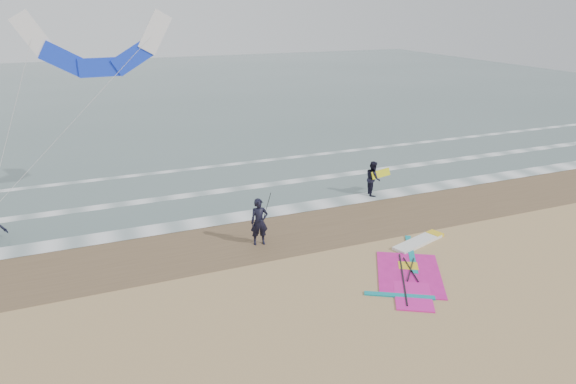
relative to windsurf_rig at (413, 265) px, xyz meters
name	(u,v)px	position (x,y,z in m)	size (l,w,h in m)	color
ground	(369,293)	(-2.59, -1.08, -0.04)	(120.00, 120.00, 0.00)	tan
sea_water	(156,91)	(-2.59, 46.92, -0.02)	(120.00, 80.00, 0.02)	#47605E
wet_sand_band	(301,228)	(-2.59, 4.92, -0.03)	(120.00, 5.00, 0.01)	brown
foam_waterline	(267,195)	(-2.59, 9.36, -0.01)	(120.00, 9.15, 0.02)	white
windsurf_rig	(413,265)	(0.00, 0.00, 0.00)	(5.65, 5.35, 0.14)	white
person_standing	(259,222)	(-4.85, 4.05, 0.97)	(0.73, 0.48, 2.02)	black
person_walking	(373,178)	(2.62, 7.39, 0.88)	(0.89, 0.70, 1.84)	black
held_pole	(266,210)	(-4.55, 4.05, 1.44)	(0.17, 0.86, 1.82)	black
carried_kiteboard	(381,173)	(3.02, 7.29, 1.13)	(1.30, 0.51, 0.39)	yellow
surf_kite	(98,51)	(-10.03, 10.70, 7.49)	(8.62, 2.35, 8.03)	white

